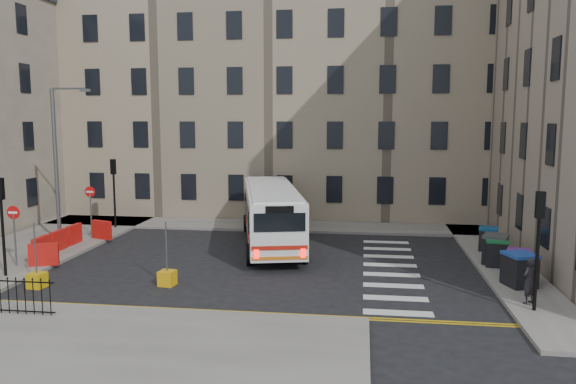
% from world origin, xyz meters
% --- Properties ---
extents(ground, '(120.00, 120.00, 0.00)m').
position_xyz_m(ground, '(0.00, 0.00, 0.00)').
color(ground, black).
rests_on(ground, ground).
extents(pavement_north, '(36.00, 3.20, 0.15)m').
position_xyz_m(pavement_north, '(-6.00, 8.60, 0.07)').
color(pavement_north, slate).
rests_on(pavement_north, ground).
extents(pavement_east, '(2.40, 26.00, 0.15)m').
position_xyz_m(pavement_east, '(9.00, 4.00, 0.07)').
color(pavement_east, slate).
rests_on(pavement_east, ground).
extents(pavement_west, '(6.00, 22.00, 0.15)m').
position_xyz_m(pavement_west, '(-14.00, 1.00, 0.07)').
color(pavement_west, slate).
rests_on(pavement_west, ground).
extents(pavement_sw, '(20.00, 6.00, 0.15)m').
position_xyz_m(pavement_sw, '(-7.00, -10.00, 0.07)').
color(pavement_sw, slate).
rests_on(pavement_sw, ground).
extents(terrace_north, '(38.30, 10.80, 17.20)m').
position_xyz_m(terrace_north, '(-7.00, 15.50, 8.62)').
color(terrace_north, gray).
rests_on(terrace_north, ground).
extents(traffic_light_east, '(0.28, 0.22, 4.10)m').
position_xyz_m(traffic_light_east, '(8.60, -5.50, 2.87)').
color(traffic_light_east, black).
rests_on(traffic_light_east, pavement_east).
extents(traffic_light_nw, '(0.28, 0.22, 4.10)m').
position_xyz_m(traffic_light_nw, '(-12.00, 6.50, 2.87)').
color(traffic_light_nw, black).
rests_on(traffic_light_nw, pavement_west).
extents(traffic_light_sw, '(0.28, 0.22, 4.10)m').
position_xyz_m(traffic_light_sw, '(-12.00, -4.00, 2.87)').
color(traffic_light_sw, black).
rests_on(traffic_light_sw, pavement_west).
extents(streetlamp, '(0.50, 0.22, 8.14)m').
position_xyz_m(streetlamp, '(-13.00, 2.00, 4.34)').
color(streetlamp, '#595B5E').
rests_on(streetlamp, pavement_west).
extents(no_entry_north, '(0.60, 0.08, 3.00)m').
position_xyz_m(no_entry_north, '(-12.50, 4.50, 2.08)').
color(no_entry_north, '#595B5E').
rests_on(no_entry_north, pavement_west).
extents(no_entry_south, '(0.60, 0.08, 3.00)m').
position_xyz_m(no_entry_south, '(-12.50, -2.50, 2.08)').
color(no_entry_south, '#595B5E').
rests_on(no_entry_south, pavement_west).
extents(roadworks_barriers, '(1.66, 6.26, 1.00)m').
position_xyz_m(roadworks_barriers, '(-11.84, 0.50, 0.65)').
color(roadworks_barriers, red).
rests_on(roadworks_barriers, pavement_west).
extents(bus, '(4.99, 11.37, 3.02)m').
position_xyz_m(bus, '(-2.03, 3.66, 1.74)').
color(bus, white).
rests_on(bus, ground).
extents(wheelie_bin_a, '(1.36, 1.46, 1.31)m').
position_xyz_m(wheelie_bin_a, '(8.83, -2.64, 0.81)').
color(wheelie_bin_a, black).
rests_on(wheelie_bin_a, pavement_east).
extents(wheelie_bin_b, '(1.20, 1.29, 1.19)m').
position_xyz_m(wheelie_bin_b, '(9.05, -1.64, 0.75)').
color(wheelie_bin_b, black).
rests_on(wheelie_bin_b, pavement_east).
extents(wheelie_bin_c, '(1.12, 1.23, 1.20)m').
position_xyz_m(wheelie_bin_c, '(8.66, 0.41, 0.76)').
color(wheelie_bin_c, black).
rests_on(wheelie_bin_c, pavement_east).
extents(wheelie_bin_d, '(1.39, 1.48, 1.31)m').
position_xyz_m(wheelie_bin_d, '(8.68, 0.80, 0.81)').
color(wheelie_bin_d, black).
rests_on(wheelie_bin_d, pavement_east).
extents(wheelie_bin_e, '(1.12, 1.22, 1.14)m').
position_xyz_m(wheelie_bin_e, '(8.92, 3.40, 0.73)').
color(wheelie_bin_e, black).
rests_on(wheelie_bin_e, pavement_east).
extents(pedestrian, '(0.72, 0.69, 1.65)m').
position_xyz_m(pedestrian, '(8.59, -4.78, 0.98)').
color(pedestrian, black).
rests_on(pedestrian, pavement_east).
extents(bollard_yellow, '(0.66, 0.66, 0.60)m').
position_xyz_m(bollard_yellow, '(-10.00, -4.95, 0.30)').
color(bollard_yellow, '#D1A10B').
rests_on(bollard_yellow, ground).
extents(bollard_chevron, '(0.68, 0.68, 0.60)m').
position_xyz_m(bollard_chevron, '(-5.00, -3.96, 0.30)').
color(bollard_chevron, '#E7A00D').
rests_on(bollard_chevron, ground).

